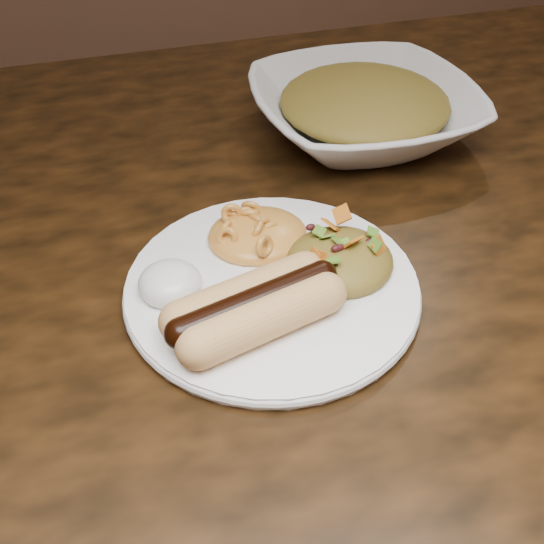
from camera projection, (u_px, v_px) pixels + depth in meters
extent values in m
cube|color=#3C200C|center=(196.00, 256.00, 0.60)|extent=(1.60, 0.90, 0.04)
cylinder|color=#3C200C|center=(527.00, 219.00, 1.27)|extent=(0.07, 0.07, 0.71)
cylinder|color=white|center=(272.00, 287.00, 0.53)|extent=(0.24, 0.24, 0.01)
cylinder|color=#EAD06E|center=(261.00, 322.00, 0.47)|extent=(0.11, 0.06, 0.03)
cylinder|color=#EAD06E|center=(249.00, 293.00, 0.49)|extent=(0.11, 0.06, 0.03)
cylinder|color=black|center=(255.00, 303.00, 0.48)|extent=(0.12, 0.05, 0.02)
ellipsoid|color=gold|center=(257.00, 223.00, 0.55)|extent=(0.11, 0.10, 0.03)
ellipsoid|color=white|center=(169.00, 276.00, 0.50)|extent=(0.06, 0.06, 0.03)
ellipsoid|color=#9F411F|center=(340.00, 256.00, 0.53)|extent=(0.09, 0.09, 0.04)
imported|color=white|center=(364.00, 112.00, 0.71)|extent=(0.25, 0.25, 0.06)
ellipsoid|color=#9F411F|center=(365.00, 95.00, 0.70)|extent=(0.19, 0.19, 0.05)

